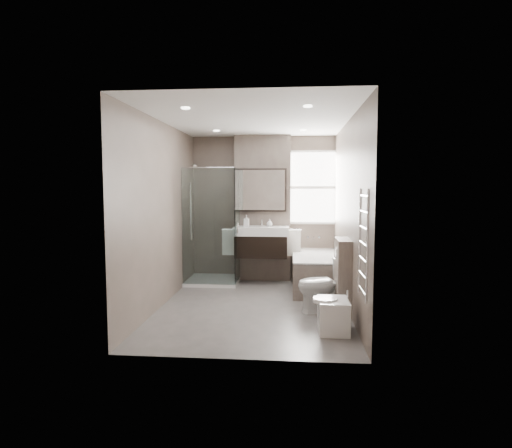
# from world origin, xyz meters

# --- Properties ---
(room) EXTENTS (2.70, 3.90, 2.70)m
(room) POSITION_xyz_m (0.00, 0.00, 1.30)
(room) COLOR #585451
(room) RESTS_ON ground
(vanity_pier) EXTENTS (1.00, 0.25, 2.60)m
(vanity_pier) POSITION_xyz_m (0.00, 1.77, 1.30)
(vanity_pier) COLOR #61554C
(vanity_pier) RESTS_ON ground
(vanity) EXTENTS (0.95, 0.47, 0.66)m
(vanity) POSITION_xyz_m (0.00, 1.43, 0.74)
(vanity) COLOR black
(vanity) RESTS_ON vanity_pier
(mirror_cabinet) EXTENTS (0.86, 0.08, 0.76)m
(mirror_cabinet) POSITION_xyz_m (0.00, 1.61, 1.63)
(mirror_cabinet) COLOR black
(mirror_cabinet) RESTS_ON vanity_pier
(towel_left) EXTENTS (0.24, 0.06, 0.44)m
(towel_left) POSITION_xyz_m (-0.56, 1.40, 0.72)
(towel_left) COLOR white
(towel_left) RESTS_ON vanity_pier
(towel_right) EXTENTS (0.24, 0.06, 0.44)m
(towel_right) POSITION_xyz_m (0.56, 1.40, 0.72)
(towel_right) COLOR white
(towel_right) RESTS_ON vanity_pier
(shower_enclosure) EXTENTS (0.90, 0.90, 2.00)m
(shower_enclosure) POSITION_xyz_m (-0.75, 1.35, 0.49)
(shower_enclosure) COLOR white
(shower_enclosure) RESTS_ON ground
(bathtub) EXTENTS (0.75, 1.60, 0.57)m
(bathtub) POSITION_xyz_m (0.92, 1.10, 0.32)
(bathtub) COLOR #61554C
(bathtub) RESTS_ON ground
(window) EXTENTS (0.98, 0.06, 1.33)m
(window) POSITION_xyz_m (0.90, 1.88, 1.68)
(window) COLOR white
(window) RESTS_ON room
(toilet) EXTENTS (0.82, 0.62, 0.74)m
(toilet) POSITION_xyz_m (0.97, -0.19, 0.37)
(toilet) COLOR white
(toilet) RESTS_ON ground
(cistern_box) EXTENTS (0.19, 0.55, 1.00)m
(cistern_box) POSITION_xyz_m (1.21, -0.25, 0.50)
(cistern_box) COLOR #61554C
(cistern_box) RESTS_ON ground
(bidet) EXTENTS (0.41, 0.48, 0.50)m
(bidet) POSITION_xyz_m (1.01, -1.00, 0.20)
(bidet) COLOR white
(bidet) RESTS_ON ground
(towel_radiator) EXTENTS (0.03, 0.49, 1.10)m
(towel_radiator) POSITION_xyz_m (1.25, -1.60, 1.12)
(towel_radiator) COLOR silver
(towel_radiator) RESTS_ON room
(soap_bottle_a) EXTENTS (0.09, 0.09, 0.20)m
(soap_bottle_a) POSITION_xyz_m (-0.26, 1.45, 1.10)
(soap_bottle_a) COLOR white
(soap_bottle_a) RESTS_ON vanity
(soap_bottle_b) EXTENTS (0.10, 0.10, 0.13)m
(soap_bottle_b) POSITION_xyz_m (0.14, 1.50, 1.06)
(soap_bottle_b) COLOR white
(soap_bottle_b) RESTS_ON vanity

